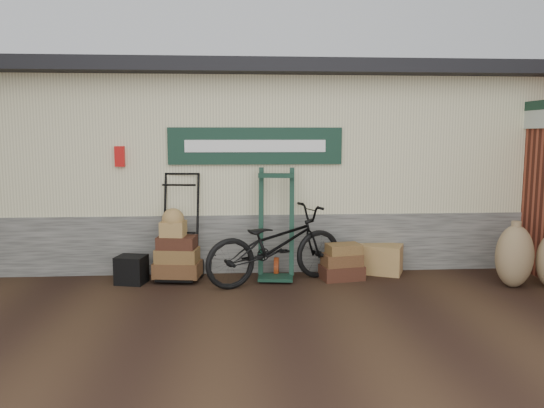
% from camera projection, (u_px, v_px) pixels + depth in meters
% --- Properties ---
extents(ground, '(80.00, 80.00, 0.00)m').
position_uv_depth(ground, '(281.00, 291.00, 7.23)').
color(ground, black).
rests_on(ground, ground).
extents(station_building, '(14.40, 4.10, 3.20)m').
position_uv_depth(station_building, '(268.00, 162.00, 9.73)').
color(station_building, '#4C4C47').
rests_on(station_building, ground).
extents(porter_trolley, '(0.87, 0.71, 1.59)m').
position_uv_depth(porter_trolley, '(180.00, 225.00, 7.79)').
color(porter_trolley, black).
rests_on(porter_trolley, ground).
extents(green_barrow, '(0.65, 0.57, 1.63)m').
position_uv_depth(green_barrow, '(276.00, 224.00, 7.76)').
color(green_barrow, '#112E21').
rests_on(green_barrow, ground).
extents(suitcase_stack, '(0.66, 0.48, 0.54)m').
position_uv_depth(suitcase_stack, '(342.00, 261.00, 7.79)').
color(suitcase_stack, '#3B1D12').
rests_on(suitcase_stack, ground).
extents(wicker_hamper, '(0.80, 0.69, 0.44)m').
position_uv_depth(wicker_hamper, '(379.00, 259.00, 8.15)').
color(wicker_hamper, olive).
rests_on(wicker_hamper, ground).
extents(black_trunk, '(0.47, 0.43, 0.40)m').
position_uv_depth(black_trunk, '(131.00, 270.00, 7.58)').
color(black_trunk, black).
rests_on(black_trunk, ground).
extents(bicycle, '(1.48, 2.25, 1.23)m').
position_uv_depth(bicycle, '(275.00, 241.00, 7.55)').
color(bicycle, black).
rests_on(bicycle, ground).
extents(burlap_sack_left, '(0.65, 0.59, 0.88)m').
position_uv_depth(burlap_sack_left, '(514.00, 256.00, 7.37)').
color(burlap_sack_left, brown).
rests_on(burlap_sack_left, ground).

